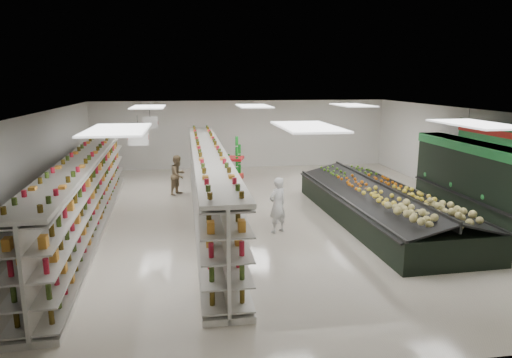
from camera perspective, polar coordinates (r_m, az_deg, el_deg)
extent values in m
plane|color=beige|center=(14.47, 2.06, -4.40)|extent=(16.00, 16.00, 0.00)
cube|color=white|center=(13.90, 2.17, 8.34)|extent=(14.00, 16.00, 0.02)
cube|color=silver|center=(21.92, -1.79, 5.60)|extent=(14.00, 0.02, 3.20)
cube|color=silver|center=(6.70, 15.16, -10.62)|extent=(14.00, 0.02, 3.20)
cube|color=silver|center=(14.54, -26.12, 0.90)|extent=(0.02, 16.00, 3.20)
cube|color=silver|center=(16.86, 26.22, 2.30)|extent=(0.02, 16.00, 3.20)
cube|color=black|center=(15.49, 27.79, -0.52)|extent=(0.80, 8.00, 2.20)
cube|color=#207834|center=(15.32, 28.09, 2.94)|extent=(0.85, 8.00, 0.30)
cube|color=black|center=(15.46, 26.84, -2.55)|extent=(0.55, 7.80, 0.15)
cube|color=#B8B5AD|center=(15.35, 27.43, 0.36)|extent=(0.45, 7.70, 0.03)
cube|color=#B8B5AD|center=(15.30, 27.54, 1.46)|extent=(0.45, 7.70, 0.03)
cube|color=white|center=(11.77, -14.51, 5.04)|extent=(0.50, 0.06, 0.40)
cube|color=#A71813|center=(11.77, -14.51, 5.04)|extent=(0.52, 0.02, 0.12)
cylinder|color=black|center=(11.73, -14.59, 6.49)|extent=(0.01, 0.01, 0.50)
cube|color=white|center=(15.73, -13.09, 6.85)|extent=(0.50, 0.06, 0.40)
cube|color=#A71813|center=(15.73, -13.09, 6.85)|extent=(0.52, 0.02, 0.12)
cylinder|color=black|center=(15.70, -13.15, 7.94)|extent=(0.01, 0.01, 0.50)
cube|color=#207834|center=(15.08, 27.46, 5.19)|extent=(0.10, 3.20, 0.60)
cube|color=#A71813|center=(15.04, 27.27, 5.19)|extent=(0.03, 3.20, 0.18)
cylinder|color=black|center=(16.03, 25.10, 7.19)|extent=(0.01, 0.01, 0.50)
cube|color=silver|center=(13.93, -20.08, -5.58)|extent=(1.47, 12.27, 0.12)
cube|color=silver|center=(13.67, -20.38, -1.75)|extent=(0.61, 12.23, 2.04)
cube|color=silver|center=(13.47, -20.71, 2.63)|extent=(1.47, 12.27, 0.08)
cube|color=#B8B5AD|center=(13.93, -21.07, -5.13)|extent=(0.99, 12.15, 0.03)
cube|color=#B8B5AD|center=(13.81, -21.22, -3.36)|extent=(0.99, 12.15, 0.03)
cube|color=#B8B5AD|center=(13.70, -21.36, -1.56)|extent=(0.99, 12.15, 0.03)
cube|color=#B8B5AD|center=(13.61, -21.51, 0.27)|extent=(0.99, 12.15, 0.03)
cube|color=#B8B5AD|center=(13.53, -21.65, 2.12)|extent=(0.99, 12.15, 0.03)
cube|color=#B8B5AD|center=(13.85, -19.16, -5.07)|extent=(0.99, 12.15, 0.03)
cube|color=#B8B5AD|center=(13.73, -19.29, -3.29)|extent=(0.99, 12.15, 0.03)
cube|color=#B8B5AD|center=(13.62, -19.42, -1.48)|extent=(0.99, 12.15, 0.03)
cube|color=#B8B5AD|center=(13.53, -19.55, 0.35)|extent=(0.99, 12.15, 0.03)
cube|color=#B8B5AD|center=(13.45, -19.69, 2.21)|extent=(0.99, 12.15, 0.03)
cube|color=silver|center=(14.00, -5.83, -4.77)|extent=(0.99, 12.49, 0.12)
cube|color=silver|center=(13.75, -5.91, -0.87)|extent=(0.11, 12.49, 2.08)
cube|color=silver|center=(13.54, -6.01, 3.59)|extent=(0.99, 12.49, 0.08)
cube|color=#B8B5AD|center=(13.96, -6.82, -4.32)|extent=(0.51, 12.38, 0.03)
cube|color=#B8B5AD|center=(13.83, -6.87, -2.51)|extent=(0.51, 12.38, 0.03)
cube|color=#B8B5AD|center=(13.72, -6.92, -0.67)|extent=(0.51, 12.38, 0.03)
cube|color=#B8B5AD|center=(13.63, -6.97, 1.19)|extent=(0.51, 12.38, 0.03)
cube|color=#B8B5AD|center=(13.55, -7.02, 3.08)|extent=(0.51, 12.38, 0.03)
cube|color=#B8B5AD|center=(13.98, -4.85, -4.24)|extent=(0.51, 12.38, 0.03)
cube|color=#B8B5AD|center=(13.86, -4.89, -2.44)|extent=(0.51, 12.38, 0.03)
cube|color=#B8B5AD|center=(13.75, -4.92, -0.60)|extent=(0.51, 12.38, 0.03)
cube|color=#B8B5AD|center=(13.65, -4.96, 1.26)|extent=(0.51, 12.38, 0.03)
cube|color=#B8B5AD|center=(13.57, -4.99, 3.14)|extent=(0.51, 12.38, 0.03)
cube|color=black|center=(14.18, 15.33, -3.57)|extent=(2.92, 7.81, 0.77)
cube|color=#262626|center=(13.57, 10.55, -2.26)|extent=(0.34, 7.72, 0.07)
cube|color=#262626|center=(14.68, 19.92, -1.70)|extent=(0.34, 7.72, 0.07)
cube|color=black|center=(13.76, 12.87, -1.68)|extent=(1.69, 7.66, 0.40)
cube|color=black|center=(14.36, 17.92, -1.40)|extent=(1.69, 7.66, 0.40)
cube|color=#262626|center=(14.02, 15.47, -1.10)|extent=(0.32, 7.61, 0.28)
cube|color=#A71813|center=(19.47, -3.61, 0.28)|extent=(1.48, 1.19, 0.21)
cube|color=red|center=(19.32, -3.64, 2.61)|extent=(1.54, 1.25, 0.11)
imported|color=white|center=(12.59, 2.71, -3.27)|extent=(0.68, 0.61, 1.56)
imported|color=tan|center=(17.02, -9.71, 0.51)|extent=(0.77, 0.83, 1.46)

